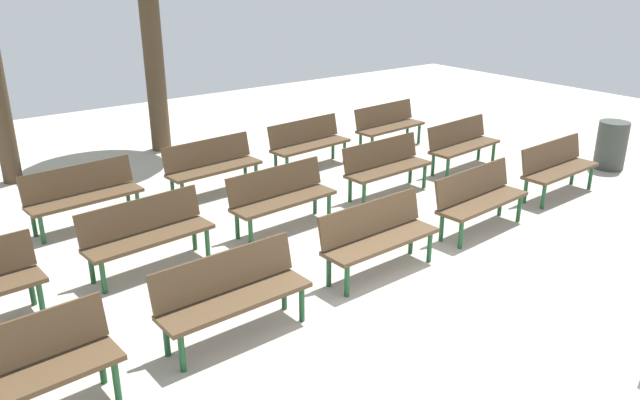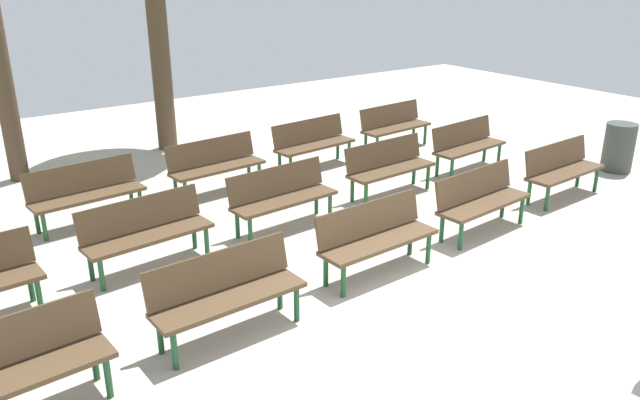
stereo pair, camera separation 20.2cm
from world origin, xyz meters
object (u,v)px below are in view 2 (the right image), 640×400
(trash_bin, at_px, (619,147))
(bench_r1_c1, at_px, (146,229))
(bench_r0_c4, at_px, (562,167))
(bench_r2_c2, at_px, (215,163))
(bench_r1_c2, at_px, (282,194))
(bench_r0_c1, at_px, (226,290))
(bench_r0_c2, at_px, (376,234))
(bench_r2_c4, at_px, (394,124))
(bench_r2_c3, at_px, (313,141))
(bench_r1_c3, at_px, (389,165))
(tree_0, at_px, (5,91))
(bench_r2_c1, at_px, (86,190))
(bench_r0_c3, at_px, (480,198))
(bench_r1_c4, at_px, (467,143))
(bench_r0_c0, at_px, (9,366))

(trash_bin, bearing_deg, bench_r1_c1, 171.34)
(bench_r0_c4, bearing_deg, bench_r2_c2, 139.49)
(bench_r0_c4, height_order, bench_r1_c2, same)
(bench_r0_c1, relative_size, bench_r1_c1, 0.99)
(bench_r0_c2, relative_size, bench_r2_c2, 0.99)
(bench_r1_c2, relative_size, bench_r2_c4, 1.00)
(bench_r0_c2, relative_size, bench_r2_c3, 0.99)
(bench_r0_c1, bearing_deg, bench_r1_c3, 26.08)
(bench_r2_c2, bearing_deg, tree_0, 129.95)
(bench_r1_c2, xyz_separation_m, bench_r2_c2, (-0.09, 1.88, 0.00))
(bench_r2_c1, height_order, trash_bin, same)
(bench_r1_c1, relative_size, bench_r2_c2, 1.00)
(bench_r0_c3, distance_m, bench_r1_c3, 1.88)
(bench_r0_c1, bearing_deg, bench_r2_c1, 92.38)
(tree_0, bearing_deg, bench_r0_c2, -66.10)
(bench_r1_c2, xyz_separation_m, bench_r1_c3, (2.14, 0.15, 0.00))
(bench_r0_c3, height_order, bench_r1_c2, same)
(bench_r0_c2, height_order, bench_r0_c4, same)
(bench_r1_c3, distance_m, bench_r1_c4, 2.00)
(bench_r1_c3, xyz_separation_m, bench_r2_c1, (-4.35, 1.62, 0.00))
(bench_r0_c0, bearing_deg, bench_r2_c1, 62.20)
(bench_r2_c1, bearing_deg, bench_r2_c3, -1.03)
(bench_r0_c0, distance_m, bench_r0_c1, 2.04)
(bench_r0_c0, xyz_separation_m, tree_0, (1.36, 6.57, 1.05))
(bench_r1_c2, bearing_deg, bench_r1_c3, 0.33)
(bench_r2_c1, xyz_separation_m, trash_bin, (8.56, -3.11, -0.07))
(bench_r1_c2, height_order, tree_0, tree_0)
(bench_r0_c0, height_order, bench_r2_c3, same)
(bench_r1_c3, height_order, bench_r1_c4, same)
(bench_r1_c3, xyz_separation_m, tree_0, (-4.75, 4.31, 1.05))
(bench_r0_c4, bearing_deg, bench_r2_c1, 150.39)
(bench_r2_c2, height_order, bench_r2_c3, same)
(bench_r2_c2, bearing_deg, bench_r0_c2, -90.16)
(bench_r2_c2, distance_m, trash_bin, 7.20)
(tree_0, bearing_deg, bench_r2_c2, -45.69)
(bench_r0_c4, xyz_separation_m, bench_r1_c3, (-2.17, 1.71, 0.00))
(bench_r0_c4, xyz_separation_m, tree_0, (-6.92, 6.02, 1.05))
(bench_r0_c1, height_order, bench_r0_c3, same)
(bench_r0_c1, height_order, bench_r1_c1, same)
(bench_r2_c2, bearing_deg, bench_r1_c1, -139.11)
(bench_r0_c0, xyz_separation_m, bench_r0_c3, (6.16, 0.38, 0.00))
(bench_r1_c3, bearing_deg, bench_r2_c4, 43.50)
(bench_r0_c3, xyz_separation_m, bench_r1_c3, (-0.04, 1.88, 0.00))
(bench_r0_c3, distance_m, tree_0, 7.90)
(bench_r1_c3, distance_m, trash_bin, 4.46)
(bench_r0_c3, xyz_separation_m, bench_r1_c1, (-4.21, 1.67, 0.00))
(bench_r0_c1, distance_m, bench_r2_c2, 4.30)
(bench_r2_c1, xyz_separation_m, bench_r2_c4, (6.24, 0.36, 0.00))
(bench_r2_c2, bearing_deg, bench_r2_c1, 178.47)
(bench_r0_c1, relative_size, bench_r2_c4, 0.99)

